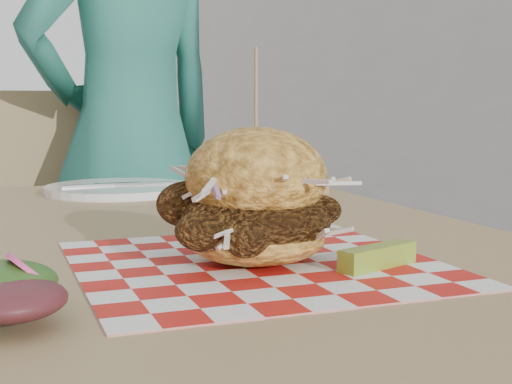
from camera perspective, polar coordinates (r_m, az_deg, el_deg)
diner at (r=1.87m, az=-10.05°, el=4.18°), size 0.71×0.60×1.65m
patio_table at (r=0.95m, az=-6.32°, el=-7.82°), size 0.80×1.20×0.75m
patio_chair at (r=1.95m, az=-13.26°, el=-3.82°), size 0.48×0.49×0.95m
paper_liner at (r=0.74m, az=0.00°, el=-5.73°), size 0.36×0.36×0.00m
sandwich at (r=0.72m, az=0.00°, el=-0.99°), size 0.19×0.19×0.22m
pickle_spear at (r=0.72m, az=9.71°, el=-5.11°), size 0.10×0.05×0.02m
side_salad at (r=0.57m, az=-18.94°, el=-8.52°), size 0.14×0.14×0.05m
place_setting at (r=1.35m, az=-10.94°, el=0.26°), size 0.27×0.27×0.02m
kraft_tray at (r=1.34m, az=1.87°, el=0.96°), size 0.15×0.12×0.06m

